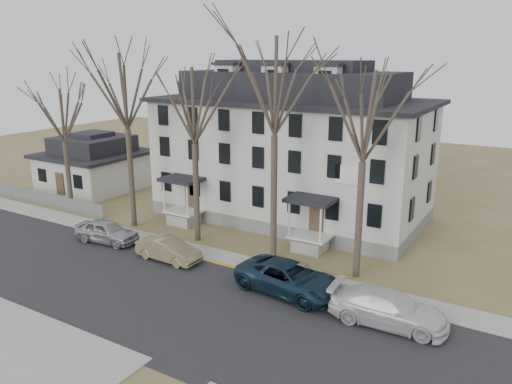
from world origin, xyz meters
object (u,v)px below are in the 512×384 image
Objects in this scene: tree_mid_left at (193,100)px; car_navy at (289,279)px; tree_bungalow at (62,112)px; bicycle_left at (185,217)px; tree_center at (275,79)px; tree_far_left at (125,86)px; small_house at (95,165)px; boarding_house at (291,149)px; tree_mid_right at (365,110)px; car_tan at (168,250)px; car_silver at (107,232)px; car_white at (388,309)px.

tree_mid_left is 2.12× the size of car_navy.
bicycle_left is (9.91, 2.44, -7.64)m from tree_bungalow.
tree_far_left is at bearing 180.00° from tree_center.
small_house is at bearing 75.53° from car_navy.
boarding_house is 12.51m from tree_mid_right.
tree_center is 3.38× the size of car_tan.
tree_center is (23.00, -6.20, 8.84)m from small_house.
tree_far_left reaches higher than tree_mid_right.
tree_far_left is 10.26m from car_silver.
tree_mid_left reaches higher than boarding_house.
tree_mid_left and tree_mid_right have the same top height.
tree_mid_right is at bearing -24.66° from car_navy.
bicycle_left is at bearing -15.10° from small_house.
tree_mid_left reaches higher than car_silver.
tree_mid_left is at bearing -122.75° from bicycle_left.
tree_mid_right reaches higher than bicycle_left.
car_tan is 13.98m from car_white.
tree_mid_right is at bearing 0.00° from tree_center.
boarding_house reaches higher than bicycle_left.
car_white is (20.64, -4.35, -9.53)m from tree_far_left.
boarding_house is at bearing 27.01° from tree_bungalow.
small_house reaches higher than car_tan.
boarding_house is 14.26m from car_navy.
boarding_house is 13.08m from car_tan.
car_silver is at bearing -162.01° from tree_center.
car_silver is (-8.03, -11.73, -4.60)m from boarding_house.
tree_bungalow is (-24.50, 0.00, -1.48)m from tree_mid_right.
tree_far_left is at bearing 74.99° from car_white.
tree_mid_left is at bearing 70.34° from car_white.
car_white reaches higher than car_tan.
car_white is 18.99m from bicycle_left.
tree_center reaches higher than tree_mid_right.
tree_center is at bearing 0.00° from tree_bungalow.
bicycle_left is (1.94, 6.02, -0.30)m from car_silver.
boarding_house is 3.46× the size of car_navy.
small_house is 1.45× the size of car_navy.
tree_far_left is at bearing -29.39° from small_house.
small_house is 1.55× the size of car_white.
tree_mid_right is at bearing 32.71° from car_white.
car_white is at bearing -18.44° from small_house.
tree_mid_right reaches higher than car_navy.
tree_bungalow is at bearing 180.00° from tree_center.
car_navy is (26.14, -10.08, -1.41)m from small_house.
boarding_house is 1.52× the size of tree_far_left.
car_white is at bearing -54.19° from tree_mid_right.
car_navy is (-2.36, -3.89, -8.77)m from tree_mid_right.
tree_mid_right reaches higher than boarding_house.
car_navy is at bearing -14.39° from tree_far_left.
car_tan is 0.72× the size of car_navy.
tree_bungalow reaches higher than bicycle_left.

